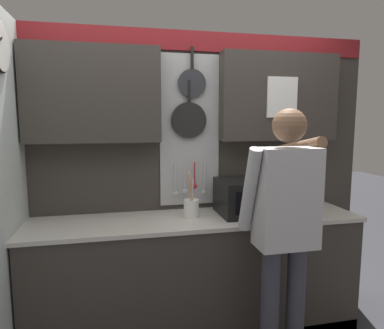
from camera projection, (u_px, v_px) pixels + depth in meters
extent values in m
plane|color=#38383D|center=(197.00, 329.00, 2.70)|extent=(14.00, 14.00, 0.00)
cube|color=#38332D|center=(197.00, 276.00, 2.65)|extent=(2.46, 0.55, 0.88)
cube|color=beige|center=(197.00, 219.00, 2.59)|extent=(2.49, 0.58, 0.03)
cube|color=#38332D|center=(189.00, 178.00, 2.84)|extent=(3.06, 0.04, 2.33)
cube|color=maroon|center=(190.00, 41.00, 2.67)|extent=(3.02, 0.02, 0.15)
cube|color=#38332D|center=(93.00, 95.00, 2.50)|extent=(0.98, 0.16, 0.71)
cube|color=#38332D|center=(279.00, 97.00, 2.81)|extent=(0.99, 0.16, 0.71)
cube|color=#B2B2B2|center=(189.00, 131.00, 2.76)|extent=(0.49, 0.01, 1.21)
cylinder|color=#2D2D33|center=(192.00, 83.00, 2.69)|extent=(0.22, 0.02, 0.22)
cube|color=black|center=(192.00, 58.00, 2.66)|extent=(0.02, 0.02, 0.17)
cylinder|color=black|center=(189.00, 120.00, 2.72)|extent=(0.29, 0.02, 0.29)
cube|color=black|center=(189.00, 91.00, 2.69)|extent=(0.02, 0.02, 0.17)
cylinder|color=silver|center=(175.00, 178.00, 2.76)|extent=(0.01, 0.01, 0.24)
ellipsoid|color=silver|center=(175.00, 194.00, 2.77)|extent=(0.04, 0.01, 0.04)
cylinder|color=silver|center=(185.00, 176.00, 2.77)|extent=(0.01, 0.01, 0.22)
ellipsoid|color=silver|center=(185.00, 191.00, 2.79)|extent=(0.05, 0.01, 0.04)
cylinder|color=red|center=(195.00, 174.00, 2.79)|extent=(0.01, 0.01, 0.19)
ellipsoid|color=red|center=(195.00, 187.00, 2.80)|extent=(0.04, 0.01, 0.04)
cylinder|color=silver|center=(204.00, 176.00, 2.81)|extent=(0.01, 0.01, 0.24)
ellipsoid|color=silver|center=(204.00, 192.00, 2.83)|extent=(0.04, 0.01, 0.04)
cube|color=white|center=(282.00, 97.00, 2.72)|extent=(0.26, 0.02, 0.32)
cylinder|color=white|center=(0.00, 46.00, 2.01)|extent=(0.02, 0.30, 0.30)
torus|color=black|center=(0.00, 46.00, 2.01)|extent=(0.02, 0.32, 0.32)
cube|color=black|center=(0.00, 40.00, 1.97)|extent=(0.01, 0.10, 0.06)
cube|color=black|center=(252.00, 197.00, 2.68)|extent=(0.52, 0.39, 0.27)
cube|color=black|center=(255.00, 203.00, 2.47)|extent=(0.29, 0.01, 0.17)
cube|color=#333338|center=(285.00, 201.00, 2.52)|extent=(0.11, 0.01, 0.20)
cube|color=brown|center=(301.00, 198.00, 2.77)|extent=(0.13, 0.16, 0.20)
cylinder|color=black|center=(300.00, 183.00, 2.72)|extent=(0.02, 0.03, 0.06)
cylinder|color=black|center=(303.00, 184.00, 2.72)|extent=(0.02, 0.03, 0.05)
cylinder|color=black|center=(305.00, 184.00, 2.73)|extent=(0.02, 0.03, 0.05)
cylinder|color=black|center=(308.00, 184.00, 2.73)|extent=(0.02, 0.02, 0.05)
cylinder|color=white|center=(191.00, 208.00, 2.59)|extent=(0.11, 0.11, 0.14)
cylinder|color=tan|center=(191.00, 193.00, 2.54)|extent=(0.04, 0.05, 0.28)
cylinder|color=silver|center=(191.00, 191.00, 2.59)|extent=(0.04, 0.03, 0.29)
cylinder|color=red|center=(191.00, 196.00, 2.57)|extent=(0.04, 0.04, 0.22)
cylinder|color=silver|center=(192.00, 195.00, 2.57)|extent=(0.03, 0.05, 0.24)
cylinder|color=#383842|center=(270.00, 310.00, 2.22)|extent=(0.12, 0.12, 0.84)
cylinder|color=#383842|center=(295.00, 306.00, 2.26)|extent=(0.12, 0.12, 0.84)
cube|color=#BCBCBC|center=(287.00, 198.00, 2.14)|extent=(0.38, 0.22, 0.63)
sphere|color=brown|center=(289.00, 126.00, 2.08)|extent=(0.21, 0.21, 0.21)
cylinder|color=#BCBCBC|center=(250.00, 190.00, 2.13)|extent=(0.08, 0.25, 0.56)
cylinder|color=brown|center=(299.00, 147.00, 2.42)|extent=(0.08, 0.57, 0.18)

